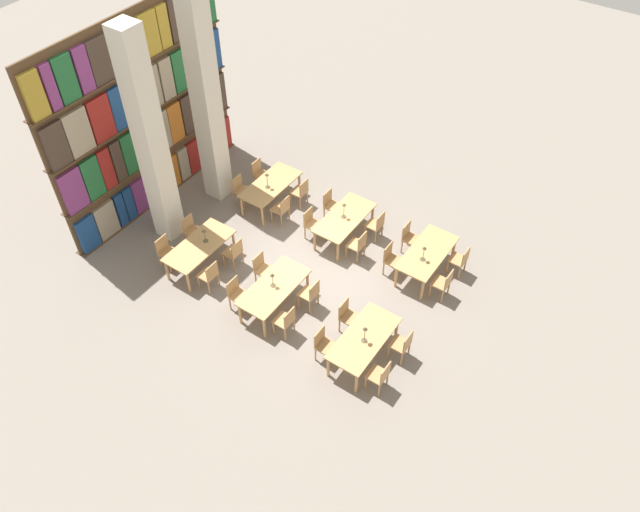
% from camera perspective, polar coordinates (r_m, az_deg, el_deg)
% --- Properties ---
extents(ground_plane, '(40.00, 40.00, 0.00)m').
position_cam_1_polar(ground_plane, '(16.27, -0.73, -1.24)').
color(ground_plane, gray).
extents(bookshelf_bank, '(6.17, 0.35, 5.50)m').
position_cam_1_polar(bookshelf_bank, '(17.49, -15.71, 12.18)').
color(bookshelf_bank, brown).
rests_on(bookshelf_bank, ground_plane).
extents(pillar_left, '(0.59, 0.59, 6.00)m').
position_cam_1_polar(pillar_left, '(15.91, -15.26, 10.04)').
color(pillar_left, silver).
rests_on(pillar_left, ground_plane).
extents(pillar_center, '(0.59, 0.59, 6.00)m').
position_cam_1_polar(pillar_center, '(17.03, -10.33, 13.54)').
color(pillar_center, silver).
rests_on(pillar_center, ground_plane).
extents(reading_table_0, '(1.91, 0.89, 0.72)m').
position_cam_1_polar(reading_table_0, '(14.06, 4.03, -7.63)').
color(reading_table_0, tan).
rests_on(reading_table_0, ground_plane).
extents(chair_0, '(0.42, 0.40, 0.89)m').
position_cam_1_polar(chair_0, '(13.74, 5.50, -10.81)').
color(chair_0, tan).
rests_on(chair_0, ground_plane).
extents(chair_1, '(0.42, 0.40, 0.89)m').
position_cam_1_polar(chair_1, '(14.14, 0.35, -8.06)').
color(chair_1, tan).
rests_on(chair_1, ground_plane).
extents(chair_2, '(0.42, 0.40, 0.89)m').
position_cam_1_polar(chair_2, '(14.26, 7.54, -8.01)').
color(chair_2, tan).
rests_on(chair_2, ground_plane).
extents(chair_3, '(0.42, 0.40, 0.89)m').
position_cam_1_polar(chair_3, '(14.66, 2.55, -5.46)').
color(chair_3, tan).
rests_on(chair_3, ground_plane).
extents(desk_lamp_0, '(0.14, 0.14, 0.48)m').
position_cam_1_polar(desk_lamp_0, '(13.68, 4.13, -6.93)').
color(desk_lamp_0, brown).
rests_on(desk_lamp_0, reading_table_0).
extents(reading_table_1, '(1.91, 0.89, 0.72)m').
position_cam_1_polar(reading_table_1, '(15.98, 9.77, 0.17)').
color(reading_table_1, tan).
rests_on(reading_table_1, ground_plane).
extents(chair_4, '(0.42, 0.40, 0.89)m').
position_cam_1_polar(chair_4, '(15.59, 11.20, -2.43)').
color(chair_4, tan).
rests_on(chair_4, ground_plane).
extents(chair_5, '(0.42, 0.40, 0.89)m').
position_cam_1_polar(chair_5, '(15.96, 6.55, -0.24)').
color(chair_5, tan).
rests_on(chair_5, ground_plane).
extents(chair_6, '(0.42, 0.40, 0.89)m').
position_cam_1_polar(chair_6, '(16.23, 12.70, -0.33)').
color(chair_6, tan).
rests_on(chair_6, ground_plane).
extents(chair_7, '(0.42, 0.40, 0.89)m').
position_cam_1_polar(chair_7, '(16.58, 8.19, 1.73)').
color(chair_7, tan).
rests_on(chair_7, ground_plane).
extents(desk_lamp_1, '(0.14, 0.14, 0.45)m').
position_cam_1_polar(desk_lamp_1, '(15.51, 9.49, 0.45)').
color(desk_lamp_1, brown).
rests_on(desk_lamp_1, reading_table_1).
extents(reading_table_2, '(1.91, 0.89, 0.72)m').
position_cam_1_polar(reading_table_2, '(15.01, -4.24, -2.99)').
color(reading_table_2, tan).
rests_on(reading_table_2, ground_plane).
extents(chair_8, '(0.42, 0.40, 0.89)m').
position_cam_1_polar(chair_8, '(14.57, -3.16, -5.90)').
color(chair_8, tan).
rests_on(chair_8, ground_plane).
extents(chair_9, '(0.42, 0.40, 0.89)m').
position_cam_1_polar(chair_9, '(15.21, -7.59, -3.41)').
color(chair_9, tan).
rests_on(chair_9, ground_plane).
extents(chair_10, '(0.42, 0.40, 0.89)m').
position_cam_1_polar(chair_10, '(15.08, -0.89, -3.44)').
color(chair_10, tan).
rests_on(chair_10, ground_plane).
extents(chair_11, '(0.42, 0.40, 0.89)m').
position_cam_1_polar(chair_11, '(15.69, -5.26, -1.14)').
color(chair_11, tan).
rests_on(chair_11, ground_plane).
extents(desk_lamp_2, '(0.14, 0.14, 0.42)m').
position_cam_1_polar(desk_lamp_2, '(14.76, -4.37, -1.98)').
color(desk_lamp_2, brown).
rests_on(desk_lamp_2, reading_table_2).
extents(reading_table_3, '(1.91, 0.89, 0.72)m').
position_cam_1_polar(reading_table_3, '(16.70, 2.25, 3.39)').
color(reading_table_3, tan).
rests_on(reading_table_3, ground_plane).
extents(chair_12, '(0.42, 0.40, 0.89)m').
position_cam_1_polar(chair_12, '(16.24, 3.48, 1.05)').
color(chair_12, tan).
rests_on(chair_12, ground_plane).
extents(chair_13, '(0.42, 0.40, 0.89)m').
position_cam_1_polar(chair_13, '(16.81, -0.75, 3.04)').
color(chair_13, tan).
rests_on(chair_13, ground_plane).
extents(chair_14, '(0.42, 0.40, 0.89)m').
position_cam_1_polar(chair_14, '(16.83, 5.16, 2.89)').
color(chair_14, tan).
rests_on(chair_14, ground_plane).
extents(chair_15, '(0.42, 0.40, 0.89)m').
position_cam_1_polar(chair_15, '(17.38, 1.01, 4.76)').
color(chair_15, tan).
rests_on(chair_15, ground_plane).
extents(desk_lamp_3, '(0.14, 0.14, 0.47)m').
position_cam_1_polar(desk_lamp_3, '(16.44, 2.21, 4.42)').
color(desk_lamp_3, brown).
rests_on(desk_lamp_3, reading_table_3).
extents(reading_table_4, '(1.91, 0.89, 0.72)m').
position_cam_1_polar(reading_table_4, '(16.22, -10.97, 0.80)').
color(reading_table_4, tan).
rests_on(reading_table_4, ground_plane).
extents(chair_16, '(0.42, 0.40, 0.89)m').
position_cam_1_polar(chair_16, '(15.72, -10.09, -1.69)').
color(chair_16, tan).
rests_on(chair_16, ground_plane).
extents(chair_17, '(0.42, 0.40, 0.89)m').
position_cam_1_polar(chair_17, '(16.53, -13.86, 0.45)').
color(chair_17, tan).
rests_on(chair_17, ground_plane).
extents(chair_18, '(0.42, 0.40, 0.89)m').
position_cam_1_polar(chair_18, '(16.18, -7.86, 0.36)').
color(chair_18, tan).
rests_on(chair_18, ground_plane).
extents(chair_19, '(0.42, 0.40, 0.89)m').
position_cam_1_polar(chair_19, '(16.96, -11.64, 2.35)').
color(chair_19, tan).
rests_on(chair_19, ground_plane).
extents(desk_lamp_4, '(0.14, 0.14, 0.41)m').
position_cam_1_polar(desk_lamp_4, '(16.05, -10.53, 2.05)').
color(desk_lamp_4, brown).
rests_on(desk_lamp_4, reading_table_4).
extents(reading_table_5, '(1.91, 0.89, 0.72)m').
position_cam_1_polar(reading_table_5, '(17.79, -4.54, 6.40)').
color(reading_table_5, tan).
rests_on(reading_table_5, ground_plane).
extents(chair_20, '(0.42, 0.40, 0.89)m').
position_cam_1_polar(chair_20, '(17.27, -3.52, 4.34)').
color(chair_20, tan).
rests_on(chair_20, ground_plane).
extents(chair_21, '(0.42, 0.40, 0.89)m').
position_cam_1_polar(chair_21, '(18.01, -7.26, 6.06)').
color(chair_21, tan).
rests_on(chair_21, ground_plane).
extents(chair_22, '(0.42, 0.40, 0.89)m').
position_cam_1_polar(chair_22, '(17.80, -1.78, 5.92)').
color(chair_22, tan).
rests_on(chair_22, ground_plane).
extents(chair_23, '(0.42, 0.40, 0.89)m').
position_cam_1_polar(chair_23, '(18.52, -5.49, 7.54)').
color(chair_23, tan).
rests_on(chair_23, ground_plane).
extents(desk_lamp_5, '(0.14, 0.14, 0.49)m').
position_cam_1_polar(desk_lamp_5, '(17.43, -4.86, 7.13)').
color(desk_lamp_5, brown).
rests_on(desk_lamp_5, reading_table_5).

